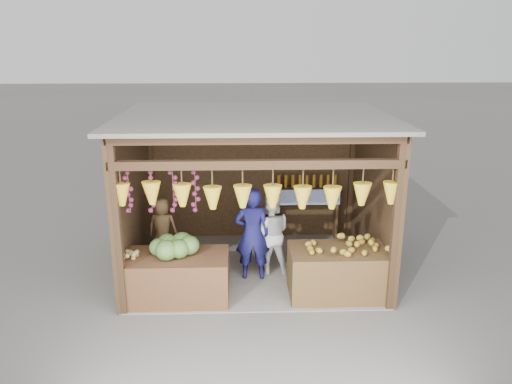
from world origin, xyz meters
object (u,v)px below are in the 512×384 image
at_px(counter_left, 177,277).
at_px(counter_right, 338,273).
at_px(man_standing, 252,234).
at_px(vendor_seated, 163,227).
at_px(woman_standing, 270,233).

xyz_separation_m(counter_left, counter_right, (2.46, 0.03, 0.02)).
height_order(counter_left, man_standing, man_standing).
bearing_deg(counter_left, man_standing, 28.87).
bearing_deg(vendor_seated, counter_left, 119.65).
relative_size(woman_standing, vendor_seated, 1.38).
relative_size(counter_left, woman_standing, 1.10).
bearing_deg(man_standing, counter_left, 29.04).
xyz_separation_m(counter_right, man_standing, (-1.29, 0.61, 0.40)).
relative_size(man_standing, vendor_seated, 1.52).
xyz_separation_m(counter_right, vendor_seated, (-2.79, 0.97, 0.40)).
xyz_separation_m(counter_left, woman_standing, (1.47, 0.85, 0.36)).
bearing_deg(man_standing, vendor_seated, -13.19).
distance_m(counter_right, vendor_seated, 2.98).
bearing_deg(woman_standing, man_standing, 35.48).
height_order(counter_right, vendor_seated, vendor_seated).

